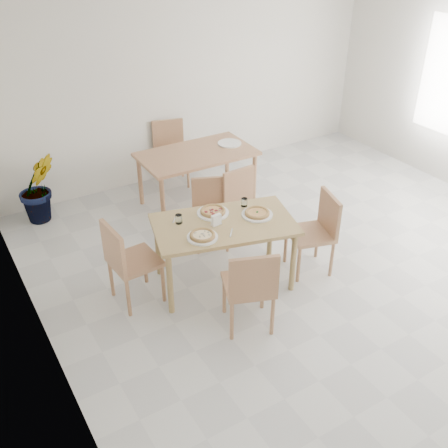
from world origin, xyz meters
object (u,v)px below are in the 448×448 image
chair_south (251,285)px  second_table (197,158)px  pizza_mushroom (202,235)px  napkin_holder (216,221)px  plate_margherita (257,215)px  plate_pepperoni (213,213)px  tumbler_a (244,202)px  plate_mushroom (202,237)px  tumbler_b (179,219)px  chair_back_s (233,193)px  potted_plant (38,188)px  main_table (224,230)px  pizza_margherita (257,213)px  chair_north (210,207)px  chair_east (318,228)px  chair_west (126,259)px  pizza_pepperoni (213,211)px  chair_back_n (170,148)px  plate_empty (230,143)px

chair_south → second_table: 2.63m
chair_south → second_table: chair_south is taller
pizza_mushroom → napkin_holder: bearing=28.7°
plate_margherita → plate_pepperoni: 0.47m
plate_margherita → tumbler_a: size_ratio=3.67×
plate_mushroom → tumbler_b: size_ratio=3.26×
napkin_holder → chair_back_s: 1.20m
tumbler_b → tumbler_a: bearing=-3.6°
pizza_mushroom → second_table: size_ratio=0.20×
pizza_mushroom → potted_plant: 2.72m
chair_south → main_table: bearing=-82.1°
chair_back_s → potted_plant: 2.50m
pizza_margherita → tumbler_b: size_ratio=3.39×
plate_margherita → plate_pepperoni: bearing=144.4°
plate_pepperoni → napkin_holder: bearing=-112.1°
chair_north → pizza_mushroom: (-0.60, -0.91, 0.31)m
chair_east → tumbler_a: bearing=-112.5°
chair_west → tumbler_b: size_ratio=9.94×
pizza_pepperoni → tumbler_a: tumbler_a is taller
plate_margherita → napkin_holder: (-0.47, 0.04, 0.05)m
second_table → chair_back_n: (-0.02, 0.79, -0.14)m
pizza_mushroom → chair_back_s: bearing=45.7°
pizza_pepperoni → potted_plant: bearing=121.9°
plate_margherita → pizza_margherita: 0.02m
chair_back_s → tumbler_b: bearing=27.7°
chair_south → chair_north: bearing=-85.3°
pizza_margherita → chair_back_s: size_ratio=0.36×
plate_pepperoni → potted_plant: size_ratio=0.37×
chair_east → second_table: (-0.39, 2.03, 0.14)m
plate_empty → chair_east: bearing=-93.7°
pizza_margherita → second_table: 1.79m
chair_east → tumbler_a: chair_east is taller
pizza_pepperoni → pizza_mushroom: bearing=-132.4°
pizza_mushroom → second_table: bearing=63.0°
plate_pepperoni → plate_empty: 1.91m
chair_east → pizza_mushroom: chair_east is taller
chair_south → plate_margherita: chair_south is taller
chair_north → second_table: 1.02m
chair_south → pizza_margherita: bearing=-106.6°
pizza_pepperoni → tumbler_b: (-0.40, 0.02, 0.01)m
plate_mushroom → second_table: size_ratio=0.20×
plate_pepperoni → tumbler_b: 0.40m
plate_pepperoni → chair_south: bearing=-100.2°
tumbler_a → second_table: tumbler_a is taller
chair_south → chair_back_n: 3.38m
pizza_pepperoni → chair_south: bearing=-100.2°
plate_mushroom → plate_empty: same height
plate_pepperoni → plate_empty: same height
main_table → chair_back_s: (0.66, 0.88, -0.15)m
tumbler_a → chair_back_n: size_ratio=0.10×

